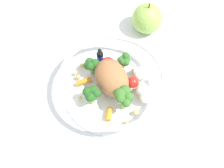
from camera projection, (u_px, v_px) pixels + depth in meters
ground_plane at (104, 95)px, 0.65m from camera, size 2.40×2.40×0.00m
food_container at (114, 82)px, 0.62m from camera, size 0.22×0.22×0.07m
loose_apple at (147, 18)px, 0.70m from camera, size 0.07×0.07×0.08m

